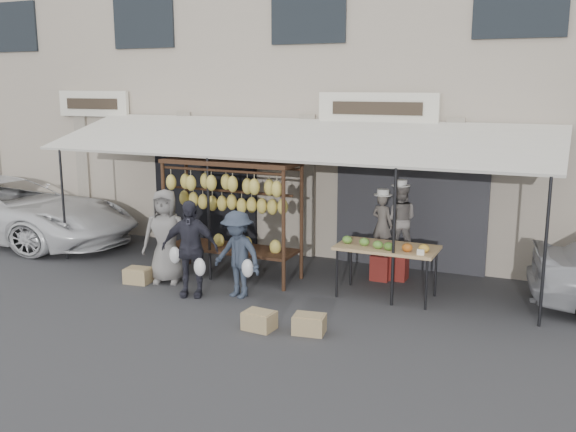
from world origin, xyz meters
The scene contains 16 objects.
ground_plane centered at (0.00, 0.00, 0.00)m, with size 90.00×90.00×0.00m, color #2D2D30.
shophouse centered at (0.00, 6.50, 3.65)m, with size 24.00×6.15×7.30m.
awning centered at (0.01, 2.28, 2.57)m, with size 10.00×2.35×2.92m.
banana_rack centered at (-0.70, 1.44, 1.57)m, with size 2.60×0.90×2.24m.
produce_table centered at (2.29, 1.50, 0.87)m, with size 1.70×0.90×1.04m.
vendor_left centered at (1.93, 2.46, 1.07)m, with size 0.43×0.28×1.17m, color #5A534D.
vendor_right centered at (2.22, 2.60, 1.15)m, with size 0.65×0.51×1.34m, color gray.
customer_left centered at (-1.65, 0.69, 0.87)m, with size 0.85×0.55×1.74m, color slate.
customer_mid centered at (-0.82, 0.21, 0.84)m, with size 0.99×0.41×1.68m, color #2B2B36.
customer_right centered at (-0.04, 0.48, 0.76)m, with size 0.98×0.56×1.51m, color #2F3848.
stool_left centered at (1.93, 2.46, 0.24)m, with size 0.34×0.34×0.48m, color maroon.
stool_right centered at (2.22, 2.60, 0.24)m, with size 0.34×0.34×0.48m, color maroon.
crate_near_a centered at (0.97, -0.71, 0.14)m, with size 0.45×0.35×0.27m, color tan.
crate_near_b centered at (1.72, -0.54, 0.14)m, with size 0.46×0.35×0.28m, color tan.
crate_far centered at (-2.10, 0.42, 0.14)m, with size 0.46×0.35×0.28m, color tan.
van centered at (-7.37, 2.11, 1.06)m, with size 2.34×5.07×2.11m, color white.
Camera 1 is at (5.11, -8.81, 3.62)m, focal length 40.00 mm.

